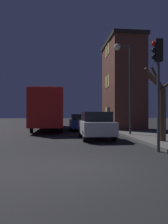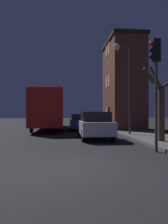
# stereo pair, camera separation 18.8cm
# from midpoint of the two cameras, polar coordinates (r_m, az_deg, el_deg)

# --- Properties ---
(ground_plane) EXTENTS (120.00, 120.00, 0.00)m
(ground_plane) POSITION_cam_midpoint_polar(r_m,az_deg,el_deg) (6.49, -2.67, -14.17)
(ground_plane) COLOR black
(brick_building) EXTENTS (3.09, 5.71, 8.28)m
(brick_building) POSITION_cam_midpoint_polar(r_m,az_deg,el_deg) (21.09, 10.34, 7.20)
(brick_building) COLOR brown
(brick_building) RESTS_ON sidewalk
(streetlamp) EXTENTS (1.19, 0.44, 6.08)m
(streetlamp) POSITION_cam_midpoint_polar(r_m,az_deg,el_deg) (15.19, 10.78, 10.58)
(streetlamp) COLOR #38383A
(streetlamp) RESTS_ON sidewalk
(traffic_light) EXTENTS (0.43, 0.24, 4.53)m
(traffic_light) POSITION_cam_midpoint_polar(r_m,az_deg,el_deg) (9.36, 18.72, 10.09)
(traffic_light) COLOR #38383A
(traffic_light) RESTS_ON ground
(bare_tree) EXTENTS (1.95, 1.24, 3.85)m
(bare_tree) POSITION_cam_midpoint_polar(r_m,az_deg,el_deg) (11.81, 19.64, 1.94)
(bare_tree) COLOR #473323
(bare_tree) RESTS_ON sidewalk
(bus) EXTENTS (2.58, 11.49, 3.51)m
(bus) POSITION_cam_midpoint_polar(r_m,az_deg,el_deg) (21.33, -8.70, 1.16)
(bus) COLOR red
(bus) RESTS_ON ground
(car_near_lane) EXTENTS (1.79, 3.96, 1.63)m
(car_near_lane) POSITION_cam_midpoint_polar(r_m,az_deg,el_deg) (13.13, 3.26, -3.40)
(car_near_lane) COLOR #B7BABF
(car_near_lane) RESTS_ON ground
(car_mid_lane) EXTENTS (1.85, 3.96, 1.47)m
(car_mid_lane) POSITION_cam_midpoint_polar(r_m,az_deg,el_deg) (19.66, -0.60, -2.63)
(car_mid_lane) COLOR navy
(car_mid_lane) RESTS_ON ground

